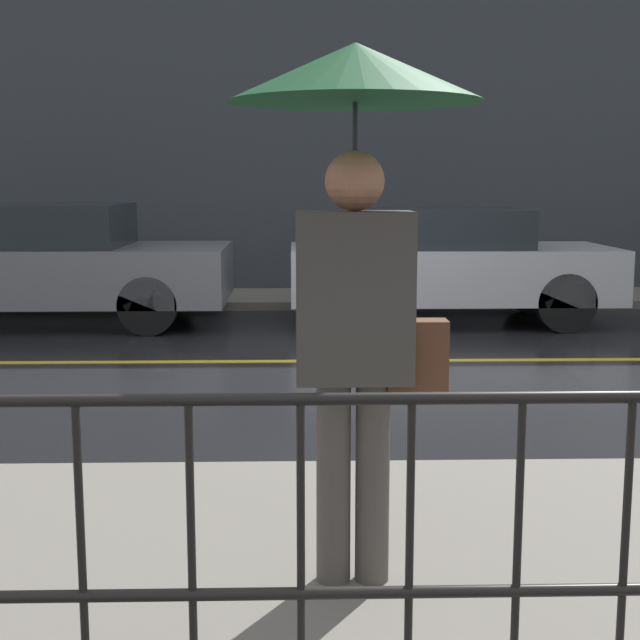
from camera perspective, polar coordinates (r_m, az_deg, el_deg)
ground_plane at (r=8.73m, az=2.60°, el=-2.64°), size 80.00×80.00×0.00m
sidewalk_near at (r=4.01m, az=7.90°, el=-16.02°), size 28.00×2.91×0.11m
sidewalk_far at (r=12.98m, az=1.23°, el=1.39°), size 28.00×1.65×0.11m
lane_marking at (r=8.73m, az=2.60°, el=-2.62°), size 25.20×0.12×0.01m
building_storefront at (r=13.96m, az=1.08°, el=16.02°), size 28.00×0.30×6.97m
railing_foreground at (r=2.65m, az=12.57°, el=-12.95°), size 12.00×0.04×1.05m
pedestrian at (r=3.47m, az=2.34°, el=9.02°), size 0.98×0.98×2.14m
car_grey at (r=11.45m, az=-17.40°, el=3.54°), size 4.46×1.93×1.47m
car_silver at (r=11.17m, az=8.14°, el=3.60°), size 3.94×1.79×1.41m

